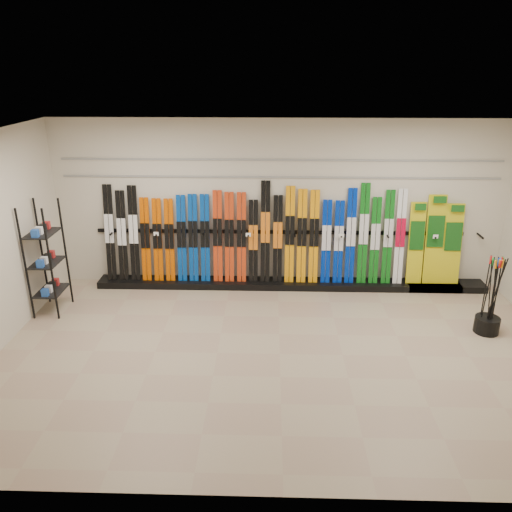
{
  "coord_description": "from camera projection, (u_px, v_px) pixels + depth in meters",
  "views": [
    {
      "loc": [
        -0.15,
        -6.09,
        3.85
      ],
      "look_at": [
        -0.37,
        1.0,
        1.1
      ],
      "focal_mm": 35.0,
      "sensor_mm": 36.0,
      "label": 1
    }
  ],
  "objects": [
    {
      "name": "ski_rack_base",
      "position": [
        290.0,
        284.0,
        9.16
      ],
      "size": [
        8.0,
        0.4,
        0.12
      ],
      "primitive_type": "cube",
      "color": "black",
      "rests_on": "floor"
    },
    {
      "name": "slatwall_rail_1",
      "position": [
        280.0,
        160.0,
        8.55
      ],
      "size": [
        7.6,
        0.02,
        0.03
      ],
      "primitive_type": "cube",
      "color": "gray",
      "rests_on": "back_wall"
    },
    {
      "name": "back_wall",
      "position": [
        279.0,
        205.0,
        8.85
      ],
      "size": [
        8.0,
        0.0,
        8.0
      ],
      "primitive_type": "plane",
      "rotation": [
        1.57,
        0.0,
        0.0
      ],
      "color": "beige",
      "rests_on": "floor"
    },
    {
      "name": "floor",
      "position": [
        280.0,
        354.0,
        7.07
      ],
      "size": [
        8.0,
        8.0,
        0.0
      ],
      "primitive_type": "plane",
      "color": "#9F856E",
      "rests_on": "ground"
    },
    {
      "name": "snowboards",
      "position": [
        435.0,
        242.0,
        8.87
      ],
      "size": [
        0.94,
        0.25,
        1.6
      ],
      "color": "gold",
      "rests_on": "ski_rack_base"
    },
    {
      "name": "slatwall_rail_0",
      "position": [
        280.0,
        177.0,
        8.65
      ],
      "size": [
        7.6,
        0.02,
        0.03
      ],
      "primitive_type": "cube",
      "color": "gray",
      "rests_on": "back_wall"
    },
    {
      "name": "accessory_rack",
      "position": [
        46.0,
        259.0,
        8.0
      ],
      "size": [
        0.4,
        0.6,
        1.84
      ],
      "primitive_type": "cube",
      "color": "black",
      "rests_on": "floor"
    },
    {
      "name": "ski_poles",
      "position": [
        492.0,
        295.0,
        7.45
      ],
      "size": [
        0.29,
        0.29,
        1.18
      ],
      "color": "black",
      "rests_on": "pole_bin"
    },
    {
      "name": "pole_bin",
      "position": [
        487.0,
        325.0,
        7.6
      ],
      "size": [
        0.37,
        0.37,
        0.25
      ],
      "primitive_type": "cylinder",
      "color": "black",
      "rests_on": "floor"
    },
    {
      "name": "skis",
      "position": [
        255.0,
        237.0,
        8.93
      ],
      "size": [
        5.38,
        0.27,
        1.82
      ],
      "color": "black",
      "rests_on": "ski_rack_base"
    },
    {
      "name": "ceiling",
      "position": [
        284.0,
        139.0,
        5.98
      ],
      "size": [
        8.0,
        8.0,
        0.0
      ],
      "primitive_type": "plane",
      "rotation": [
        3.14,
        0.0,
        0.0
      ],
      "color": "silver",
      "rests_on": "back_wall"
    }
  ]
}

